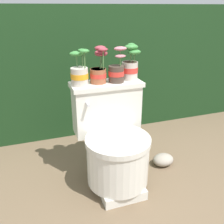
% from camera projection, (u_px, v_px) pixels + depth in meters
% --- Properties ---
extents(ground_plane, '(12.00, 12.00, 0.00)m').
position_uv_depth(ground_plane, '(115.00, 186.00, 1.75)').
color(ground_plane, brown).
extents(hedge_backdrop, '(4.34, 1.02, 1.18)m').
position_uv_depth(hedge_backdrop, '(73.00, 64.00, 2.69)').
color(hedge_backdrop, '#193819').
rests_on(hedge_backdrop, ground).
extents(toilet, '(0.48, 0.55, 0.69)m').
position_uv_depth(toilet, '(114.00, 143.00, 1.68)').
color(toilet, silver).
rests_on(toilet, ground).
extents(potted_plant_left, '(0.12, 0.11, 0.23)m').
position_uv_depth(potted_plant_left, '(79.00, 73.00, 1.57)').
color(potted_plant_left, beige).
rests_on(potted_plant_left, toilet).
extents(potted_plant_midleft, '(0.13, 0.11, 0.24)m').
position_uv_depth(potted_plant_midleft, '(99.00, 70.00, 1.63)').
color(potted_plant_midleft, '#9E5638').
rests_on(potted_plant_midleft, toilet).
extents(potted_plant_middle, '(0.12, 0.11, 0.23)m').
position_uv_depth(potted_plant_middle, '(117.00, 71.00, 1.65)').
color(potted_plant_middle, '#47382D').
rests_on(potted_plant_middle, toilet).
extents(potted_plant_midright, '(0.12, 0.11, 0.25)m').
position_uv_depth(potted_plant_midright, '(130.00, 66.00, 1.70)').
color(potted_plant_midright, beige).
rests_on(potted_plant_midright, toilet).
extents(garden_stone, '(0.17, 0.13, 0.09)m').
position_uv_depth(garden_stone, '(163.00, 160.00, 1.96)').
color(garden_stone, '#9E9384').
rests_on(garden_stone, ground).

